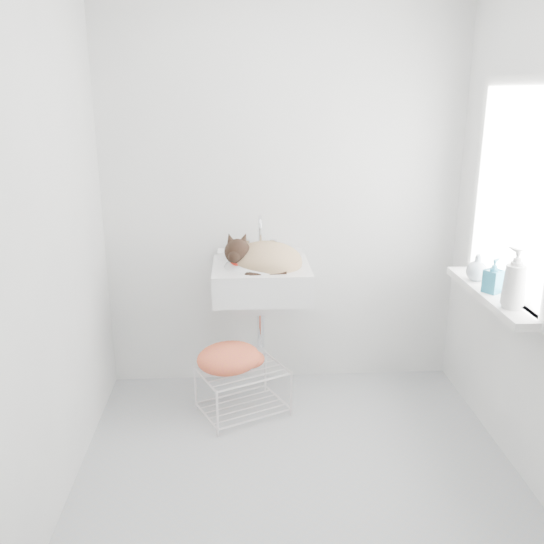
{
  "coord_description": "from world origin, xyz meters",
  "views": [
    {
      "loc": [
        -0.28,
        -2.58,
        1.83
      ],
      "look_at": [
        -0.1,
        0.5,
        0.88
      ],
      "focal_mm": 38.99,
      "sensor_mm": 36.0,
      "label": 1
    }
  ],
  "objects": [
    {
      "name": "sink",
      "position": [
        -0.15,
        0.74,
        0.85
      ],
      "size": [
        0.57,
        0.49,
        0.23
      ],
      "primitive_type": "cube",
      "color": "white",
      "rests_on": "back_wall"
    },
    {
      "name": "bottle_b",
      "position": [
        1.0,
        0.18,
        0.85
      ],
      "size": [
        0.11,
        0.11,
        0.18
      ],
      "primitive_type": "imported",
      "rotation": [
        0.0,
        0.0,
        2.15
      ],
      "color": "#1E657E",
      "rests_on": "windowsill"
    },
    {
      "name": "wire_rack",
      "position": [
        -0.27,
        0.54,
        0.15
      ],
      "size": [
        0.56,
        0.49,
        0.28
      ],
      "primitive_type": "cube",
      "rotation": [
        0.0,
        0.0,
        0.44
      ],
      "color": "silver",
      "rests_on": "floor"
    },
    {
      "name": "windowsill",
      "position": [
        1.01,
        0.2,
        0.83
      ],
      "size": [
        0.16,
        0.88,
        0.04
      ],
      "primitive_type": "cube",
      "color": "white",
      "rests_on": "right_wall"
    },
    {
      "name": "cat",
      "position": [
        -0.13,
        0.72,
        0.89
      ],
      "size": [
        0.47,
        0.41,
        0.27
      ],
      "rotation": [
        0.0,
        0.0,
        -0.19
      ],
      "color": "tan",
      "rests_on": "sink"
    },
    {
      "name": "floor",
      "position": [
        0.0,
        0.0,
        0.0
      ],
      "size": [
        2.2,
        2.0,
        0.02
      ],
      "primitive_type": "cube",
      "color": "#A1A6AB",
      "rests_on": "ground"
    },
    {
      "name": "window_frame",
      "position": [
        1.07,
        0.2,
        1.35
      ],
      "size": [
        0.04,
        0.9,
        1.1
      ],
      "primitive_type": "cube",
      "color": "white",
      "rests_on": "right_wall"
    },
    {
      "name": "back_wall",
      "position": [
        0.0,
        1.0,
        1.25
      ],
      "size": [
        2.2,
        0.02,
        2.5
      ],
      "primitive_type": "cube",
      "color": "white",
      "rests_on": "ground"
    },
    {
      "name": "faucet",
      "position": [
        -0.15,
        0.92,
        0.99
      ],
      "size": [
        0.21,
        0.14,
        0.21
      ],
      "primitive_type": null,
      "color": "silver",
      "rests_on": "sink"
    },
    {
      "name": "right_wall",
      "position": [
        1.1,
        0.0,
        1.25
      ],
      "size": [
        0.02,
        2.0,
        2.5
      ],
      "primitive_type": "cube",
      "color": "white",
      "rests_on": "ground"
    },
    {
      "name": "towel",
      "position": [
        -0.35,
        0.52,
        0.31
      ],
      "size": [
        0.45,
        0.39,
        0.15
      ],
      "primitive_type": "ellipsoid",
      "rotation": [
        0.0,
        0.0,
        0.38
      ],
      "color": "orange",
      "rests_on": "wire_rack"
    },
    {
      "name": "window_glass",
      "position": [
        1.09,
        0.2,
        1.35
      ],
      "size": [
        0.01,
        0.8,
        1.0
      ],
      "primitive_type": "cube",
      "color": "white",
      "rests_on": "right_wall"
    },
    {
      "name": "left_wall",
      "position": [
        -1.1,
        0.0,
        1.25
      ],
      "size": [
        0.02,
        2.0,
        2.5
      ],
      "primitive_type": "cube",
      "color": "white",
      "rests_on": "ground"
    },
    {
      "name": "bottle_a",
      "position": [
        1.0,
        -0.04,
        0.85
      ],
      "size": [
        0.12,
        0.12,
        0.24
      ],
      "primitive_type": "imported",
      "rotation": [
        0.0,
        0.0,
        3.55
      ],
      "color": "silver",
      "rests_on": "windowsill"
    },
    {
      "name": "bottle_c",
      "position": [
        1.0,
        0.39,
        0.85
      ],
      "size": [
        0.16,
        0.16,
        0.15
      ],
      "primitive_type": "imported",
      "rotation": [
        0.0,
        0.0,
        5.56
      ],
      "color": "#ADB7C2",
      "rests_on": "windowsill"
    }
  ]
}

